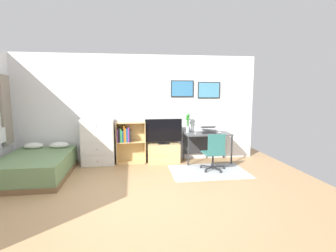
{
  "coord_description": "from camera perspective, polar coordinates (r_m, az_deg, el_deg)",
  "views": [
    {
      "loc": [
        -0.17,
        -4.17,
        1.8
      ],
      "look_at": [
        0.63,
        1.5,
        1.02
      ],
      "focal_mm": 27.51,
      "sensor_mm": 36.0,
      "label": 1
    }
  ],
  "objects": [
    {
      "name": "computer_mouse",
      "position": [
        6.64,
        11.33,
        -1.41
      ],
      "size": [
        0.06,
        0.1,
        0.03
      ],
      "primitive_type": "ellipsoid",
      "color": "silver",
      "rests_on": "desk"
    },
    {
      "name": "tv_stand",
      "position": [
        6.57,
        -0.99,
        -5.96
      ],
      "size": [
        0.8,
        0.41,
        0.48
      ],
      "color": "tan",
      "rests_on": "ground_plane"
    },
    {
      "name": "ground_plane",
      "position": [
        4.54,
        -5.46,
        -15.61
      ],
      "size": [
        7.2,
        7.2,
        0.0
      ],
      "primitive_type": "plane",
      "color": "tan"
    },
    {
      "name": "bamboo_vase",
      "position": [
        6.62,
        4.41,
        0.8
      ],
      "size": [
        0.11,
        0.11,
        0.49
      ],
      "color": "silver",
      "rests_on": "desk"
    },
    {
      "name": "wine_glass",
      "position": [
        6.43,
        6.11,
        -0.54
      ],
      "size": [
        0.07,
        0.07,
        0.18
      ],
      "color": "silver",
      "rests_on": "desk"
    },
    {
      "name": "laptop",
      "position": [
        6.68,
        9.01,
        -0.89
      ],
      "size": [
        0.41,
        0.44,
        0.16
      ],
      "rotation": [
        0.0,
        0.0,
        -0.11
      ],
      "color": "black",
      "rests_on": "desk"
    },
    {
      "name": "office_chair",
      "position": [
        5.9,
        10.27,
        -5.5
      ],
      "size": [
        0.57,
        0.58,
        0.86
      ],
      "rotation": [
        0.0,
        0.0,
        0.06
      ],
      "color": "#232326",
      "rests_on": "ground_plane"
    },
    {
      "name": "wall_back_with_posters",
      "position": [
        6.61,
        -6.41,
        3.89
      ],
      "size": [
        6.12,
        0.09,
        2.7
      ],
      "color": "white",
      "rests_on": "ground_plane"
    },
    {
      "name": "bed",
      "position": [
        6.12,
        -27.06,
        -7.85
      ],
      "size": [
        1.32,
        1.95,
        0.6
      ],
      "rotation": [
        0.0,
        0.0,
        0.01
      ],
      "color": "brown",
      "rests_on": "ground_plane"
    },
    {
      "name": "dresser",
      "position": [
        6.49,
        -15.24,
        -3.44
      ],
      "size": [
        0.77,
        0.46,
        1.13
      ],
      "color": "white",
      "rests_on": "ground_plane"
    },
    {
      "name": "bookshelf",
      "position": [
        6.5,
        -8.81,
        -2.98
      ],
      "size": [
        0.72,
        0.3,
        1.03
      ],
      "color": "tan",
      "rests_on": "ground_plane"
    },
    {
      "name": "area_rug",
      "position": [
        5.95,
        8.94,
        -9.88
      ],
      "size": [
        1.7,
        1.2,
        0.01
      ],
      "primitive_type": "cube",
      "color": "#B2B7BC",
      "rests_on": "ground_plane"
    },
    {
      "name": "desk",
      "position": [
        6.69,
        8.47,
        -2.58
      ],
      "size": [
        1.16,
        0.62,
        0.74
      ],
      "color": "#4C4C4F",
      "rests_on": "ground_plane"
    },
    {
      "name": "television",
      "position": [
        6.44,
        -0.98,
        -1.2
      ],
      "size": [
        0.93,
        0.16,
        0.63
      ],
      "color": "black",
      "rests_on": "tv_stand"
    }
  ]
}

